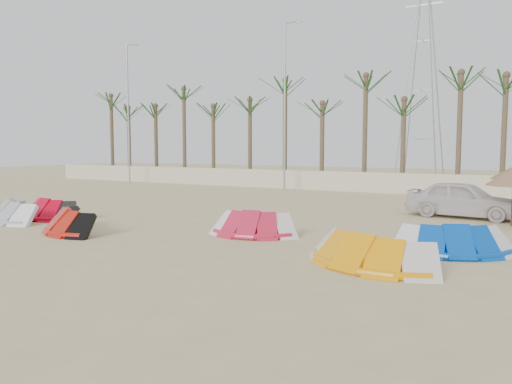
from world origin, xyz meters
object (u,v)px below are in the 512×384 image
Objects in this scene: kite_red_mid at (78,219)px; kite_grey at (24,210)px; kite_red_left at (54,208)px; car at (463,199)px; kite_orange at (372,248)px; kite_blue at (456,238)px; kite_red_right at (257,223)px.

kite_grey is at bearing 169.67° from kite_red_mid.
kite_red_mid is at bearing -25.96° from kite_red_left.
kite_orange is at bearing -177.78° from car.
car is at bearing 96.46° from kite_blue.
kite_red_right and kite_blue have the same top height.
kite_orange is 1.11× the size of kite_blue.
kite_red_left is 16.89m from car.
car reaches higher than kite_red_mid.
car is (5.32, 7.86, 0.35)m from kite_red_right.
kite_blue is 7.58m from car.
kite_blue is at bearing 4.42° from kite_red_left.
kite_blue is (11.91, 2.85, -0.00)m from kite_red_mid.
kite_red_left is 3.80m from kite_red_mid.
kite_red_left is 0.99× the size of kite_red_right.
kite_red_right is 0.78× the size of kite_orange.
kite_grey and kite_blue have the same top height.
kite_red_right is (9.16, 0.85, -0.00)m from kite_red_left.
car is (14.47, 8.70, 0.35)m from kite_red_left.
kite_red_right and kite_orange have the same top height.
kite_red_left and kite_red_right have the same top height.
car reaches higher than kite_blue.
kite_grey is 16.14m from kite_blue.
kite_orange is (10.33, 0.34, 0.00)m from kite_red_mid.
kite_orange is 0.89× the size of car.
kite_orange is (4.60, -2.17, 0.01)m from kite_red_right.
kite_grey is 1.14m from kite_red_left.
kite_red_mid is at bearing -166.54° from kite_blue.
kite_grey is at bearing -126.28° from kite_red_left.
kite_red_left is (0.67, 0.92, -0.00)m from kite_grey.
kite_grey is 4.16m from kite_red_mid.
kite_red_left and kite_red_mid have the same top height.
kite_red_left and kite_orange have the same top height.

